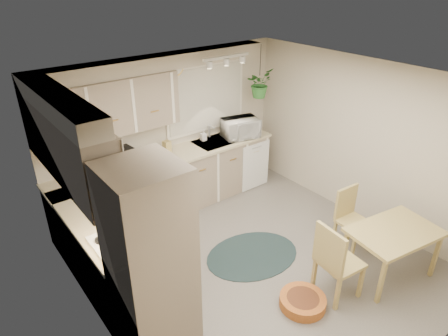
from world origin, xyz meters
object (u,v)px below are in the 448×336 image
Objects in this scene: braided_rug at (252,255)px; microwave at (240,126)px; chair_left at (340,260)px; pet_bed at (303,302)px; dining_table at (390,253)px; chair_back at (355,221)px.

braided_rug is 2.22× the size of microwave.
chair_left is 2.85m from microwave.
pet_bed is at bearing -95.39° from chair_left.
dining_table is at bearing -12.81° from pet_bed.
dining_table is at bearing 83.04° from chair_left.
chair_back reaches higher than braided_rug.
dining_table is 1.22× the size of chair_back.
chair_left is at bearing 166.60° from dining_table.
chair_left is 1.26m from braided_rug.
microwave reaches higher than pet_bed.
pet_bed is (-1.33, -0.32, -0.37)m from chair_back.
chair_left reaches higher than braided_rug.
dining_table is 1.84× the size of microwave.
chair_back is 2.37m from microwave.
microwave is at bearing 64.93° from pet_bed.
dining_table is at bearing 84.64° from chair_back.
dining_table is 1.74m from braided_rug.
braided_rug is at bearing 130.26° from dining_table.
dining_table is 0.83× the size of braided_rug.
chair_left is at bearing -11.83° from pet_bed.
pet_bed is 0.92× the size of microwave.
chair_back is 0.68× the size of braided_rug.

